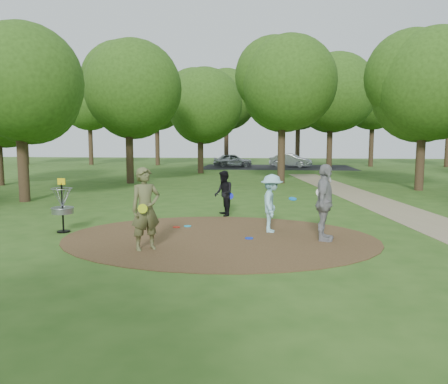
# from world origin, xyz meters

# --- Properties ---
(ground) EXTENTS (100.00, 100.00, 0.00)m
(ground) POSITION_xyz_m (0.00, 0.00, 0.00)
(ground) COLOR #2D5119
(ground) RESTS_ON ground
(dirt_clearing) EXTENTS (8.40, 8.40, 0.02)m
(dirt_clearing) POSITION_xyz_m (0.00, 0.00, 0.01)
(dirt_clearing) COLOR #47301C
(dirt_clearing) RESTS_ON ground
(footpath) EXTENTS (7.55, 39.89, 0.01)m
(footpath) POSITION_xyz_m (6.50, 2.00, 0.01)
(footpath) COLOR #8C7A5B
(footpath) RESTS_ON ground
(parking_lot) EXTENTS (14.00, 8.00, 0.01)m
(parking_lot) POSITION_xyz_m (2.00, 30.00, 0.00)
(parking_lot) COLOR black
(parking_lot) RESTS_ON ground
(player_observer_with_disc) EXTENTS (0.86, 0.81, 1.98)m
(player_observer_with_disc) POSITION_xyz_m (-1.59, -1.42, 0.99)
(player_observer_with_disc) COLOR brown
(player_observer_with_disc) RESTS_ON ground
(player_throwing_with_disc) EXTENTS (1.06, 1.10, 1.65)m
(player_throwing_with_disc) POSITION_xyz_m (1.38, 0.89, 0.83)
(player_throwing_with_disc) COLOR #99DAE5
(player_throwing_with_disc) RESTS_ON ground
(player_walking_with_disc) EXTENTS (0.80, 0.91, 1.56)m
(player_walking_with_disc) POSITION_xyz_m (-0.25, 3.44, 0.78)
(player_walking_with_disc) COLOR black
(player_walking_with_disc) RESTS_ON ground
(player_waiting_with_disc) EXTENTS (0.75, 1.25, 2.00)m
(player_waiting_with_disc) POSITION_xyz_m (2.73, -0.02, 1.00)
(player_waiting_with_disc) COLOR gray
(player_waiting_with_disc) RESTS_ON ground
(disc_ground_cyan) EXTENTS (0.22, 0.22, 0.02)m
(disc_ground_cyan) POSITION_xyz_m (-1.12, 1.38, 0.03)
(disc_ground_cyan) COLOR #1AA7D1
(disc_ground_cyan) RESTS_ON dirt_clearing
(disc_ground_blue) EXTENTS (0.22, 0.22, 0.02)m
(disc_ground_blue) POSITION_xyz_m (0.80, -0.04, 0.03)
(disc_ground_blue) COLOR #0C2ACF
(disc_ground_blue) RESTS_ON dirt_clearing
(disc_ground_red) EXTENTS (0.22, 0.22, 0.02)m
(disc_ground_red) POSITION_xyz_m (-1.43, 1.21, 0.03)
(disc_ground_red) COLOR #B41D12
(disc_ground_red) RESTS_ON dirt_clearing
(car_left) EXTENTS (3.90, 2.15, 1.26)m
(car_left) POSITION_xyz_m (-2.20, 30.12, 0.63)
(car_left) COLOR #ADB0B4
(car_left) RESTS_ON ground
(car_right) EXTENTS (4.07, 2.57, 1.27)m
(car_right) POSITION_xyz_m (3.26, 30.09, 0.63)
(car_right) COLOR #A4A6AC
(car_right) RESTS_ON ground
(disc_golf_basket) EXTENTS (0.63, 0.63, 1.54)m
(disc_golf_basket) POSITION_xyz_m (-4.50, 0.30, 0.87)
(disc_golf_basket) COLOR black
(disc_golf_basket) RESTS_ON ground
(tree_ring) EXTENTS (37.80, 45.64, 9.15)m
(tree_ring) POSITION_xyz_m (3.48, 8.91, 5.27)
(tree_ring) COLOR #332316
(tree_ring) RESTS_ON ground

